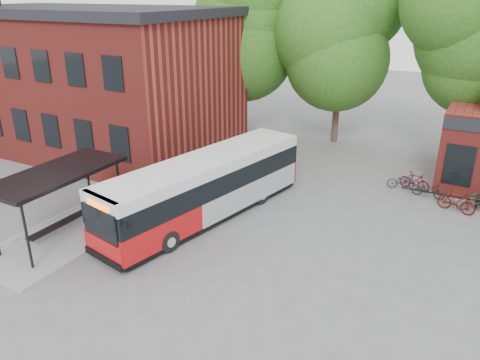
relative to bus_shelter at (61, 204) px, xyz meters
The scene contains 13 objects.
ground 4.83m from the bus_shelter, 12.53° to the left, with size 100.00×100.00×0.00m, color #5E5D60.
station_building 13.42m from the bus_shelter, 130.36° to the left, with size 18.40×10.40×8.50m, color maroon, non-canonical shape.
bus_shelter is the anchor object (origin of this frame).
bike_rail 17.67m from the bus_shelter, 38.61° to the left, with size 5.20×0.10×0.38m, color black, non-canonical shape.
tree_0 17.54m from the bus_shelter, 95.04° to the left, with size 7.92×7.92×11.00m, color #245216, non-canonical shape.
tree_1 19.19m from the bus_shelter, 73.01° to the left, with size 7.92×7.92×10.40m, color #245216, non-canonical shape.
tree_2 21.49m from the bus_shelter, 53.67° to the left, with size 7.92×7.92×11.00m, color #245216, non-canonical shape.
city_bus 5.93m from the bus_shelter, 46.59° to the left, with size 2.31×10.83×2.75m, color #B91012, non-canonical shape.
bicycle_0 16.21m from the bus_shelter, 46.52° to the left, with size 0.55×1.58×0.83m, color #29282F.
bicycle_1 16.67m from the bus_shelter, 45.60° to the left, with size 0.44×1.56×0.94m, color #510A14.
bicycle_2 16.76m from the bus_shelter, 42.17° to the left, with size 0.56×1.60×0.84m, color black.
bicycle_3 17.08m from the bus_shelter, 36.31° to the left, with size 0.48×1.71×1.03m, color #4B1209.
bicycle_4 18.05m from the bus_shelter, 36.13° to the left, with size 0.61×1.75×0.92m, color #45403B.
Camera 1 is at (9.80, -12.44, 9.32)m, focal length 35.00 mm.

